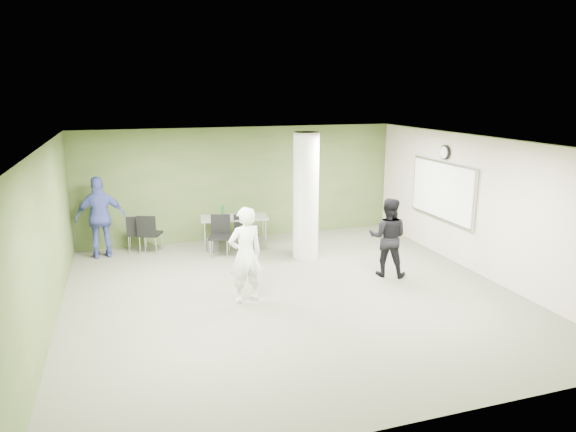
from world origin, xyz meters
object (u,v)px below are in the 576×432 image
object	(u,v)px
man_blue	(101,217)
man_black	(388,237)
folding_table	(234,219)
woman_white	(245,255)
chair_back_left	(136,231)

from	to	relation	value
man_blue	man_black	bearing A→B (deg)	147.62
man_black	folding_table	bearing A→B (deg)	-16.26
folding_table	woman_white	distance (m)	3.31
chair_back_left	man_black	bearing A→B (deg)	152.16
folding_table	man_black	world-z (taller)	man_black
man_black	man_blue	distance (m)	6.29
man_blue	woman_white	bearing A→B (deg)	122.26
folding_table	chair_back_left	world-z (taller)	folding_table
chair_back_left	man_blue	distance (m)	0.87
chair_back_left	folding_table	bearing A→B (deg)	177.40
chair_back_left	man_blue	size ratio (longest dim) A/B	0.47
man_blue	folding_table	bearing A→B (deg)	173.12
folding_table	chair_back_left	bearing A→B (deg)	179.41
chair_back_left	man_blue	bearing A→B (deg)	18.69
folding_table	woman_white	xyz separation A→B (m)	(-0.49, -3.26, 0.17)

